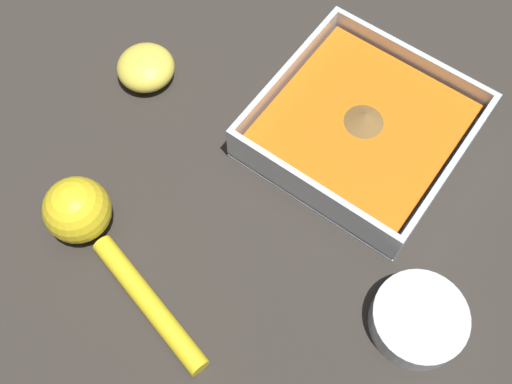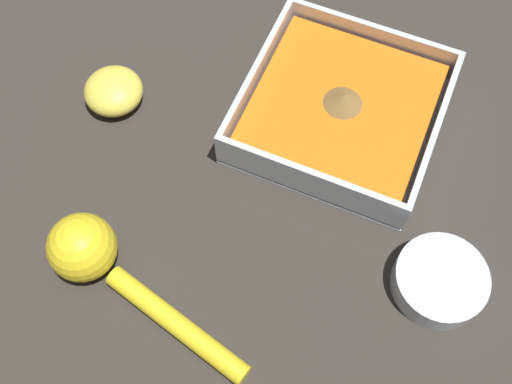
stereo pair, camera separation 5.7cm
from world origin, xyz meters
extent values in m
plane|color=#332D28|center=(0.00, 0.00, 0.00)|extent=(4.00, 4.00, 0.00)
cube|color=silver|center=(-0.01, 0.01, 0.00)|extent=(0.19, 0.19, 0.01)
cube|color=silver|center=(-0.01, 0.10, 0.03)|extent=(0.19, 0.01, 0.04)
cube|color=silver|center=(-0.01, -0.08, 0.03)|extent=(0.19, 0.01, 0.04)
cube|color=silver|center=(0.09, 0.01, 0.03)|extent=(0.01, 0.18, 0.04)
cube|color=silver|center=(-0.10, 0.01, 0.03)|extent=(0.01, 0.18, 0.04)
cube|color=orange|center=(-0.01, 0.01, 0.02)|extent=(0.18, 0.18, 0.02)
cone|color=brown|center=(-0.01, 0.01, 0.04)|extent=(0.04, 0.04, 0.01)
cylinder|color=silver|center=(0.14, -0.13, 0.01)|extent=(0.08, 0.08, 0.03)
cylinder|color=brown|center=(0.14, -0.13, 0.01)|extent=(0.08, 0.08, 0.02)
sphere|color=yellow|center=(-0.17, -0.23, 0.03)|extent=(0.06, 0.06, 0.06)
cylinder|color=yellow|center=(-0.07, -0.25, 0.01)|extent=(0.15, 0.05, 0.02)
ellipsoid|color=#EFDB4C|center=(-0.24, -0.06, 0.02)|extent=(0.06, 0.06, 0.03)
camera|label=1|loc=(0.10, -0.31, 0.54)|focal=42.00mm
camera|label=2|loc=(0.05, -0.34, 0.54)|focal=42.00mm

